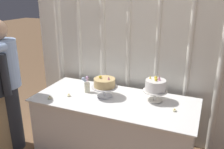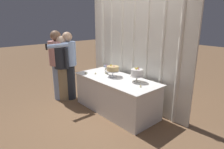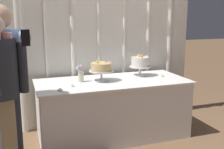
{
  "view_description": "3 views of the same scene",
  "coord_description": "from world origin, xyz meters",
  "px_view_note": "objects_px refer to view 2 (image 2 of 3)",
  "views": [
    {
      "loc": [
        0.95,
        -2.22,
        1.92
      ],
      "look_at": [
        -0.05,
        0.14,
        1.01
      ],
      "focal_mm": 38.41,
      "sensor_mm": 36.0,
      "label": 1
    },
    {
      "loc": [
        2.82,
        -2.48,
        1.92
      ],
      "look_at": [
        -0.13,
        0.11,
        0.78
      ],
      "focal_mm": 31.17,
      "sensor_mm": 36.0,
      "label": 2
    },
    {
      "loc": [
        -1.11,
        -3.06,
        1.52
      ],
      "look_at": [
        0.02,
        0.18,
        0.79
      ],
      "focal_mm": 44.5,
      "sensor_mm": 36.0,
      "label": 3
    }
  ],
  "objects_px": {
    "cake_table": "(116,95)",
    "cake_display_nearleft": "(113,69)",
    "flower_vase": "(106,70)",
    "guest_man_dark_suit": "(58,63)",
    "cake_display_nearright": "(137,73)",
    "guest_man_pink_jacket": "(63,66)",
    "guest_girl_blue_dress": "(69,64)",
    "tealight_far_left": "(86,73)",
    "tealight_near_left": "(95,74)",
    "tealight_near_right": "(141,86)"
  },
  "relations": [
    {
      "from": "cake_display_nearright",
      "to": "tealight_near_left",
      "type": "relative_size",
      "value": 7.17
    },
    {
      "from": "guest_man_dark_suit",
      "to": "guest_man_pink_jacket",
      "type": "bearing_deg",
      "value": 31.79
    },
    {
      "from": "tealight_near_right",
      "to": "guest_man_pink_jacket",
      "type": "relative_size",
      "value": 0.03
    },
    {
      "from": "cake_display_nearright",
      "to": "guest_man_pink_jacket",
      "type": "relative_size",
      "value": 0.2
    },
    {
      "from": "tealight_far_left",
      "to": "guest_man_dark_suit",
      "type": "xyz_separation_m",
      "value": [
        -0.71,
        -0.32,
        0.16
      ]
    },
    {
      "from": "flower_vase",
      "to": "tealight_far_left",
      "type": "relative_size",
      "value": 4.15
    },
    {
      "from": "guest_man_pink_jacket",
      "to": "guest_man_dark_suit",
      "type": "distance_m",
      "value": 0.15
    },
    {
      "from": "cake_display_nearright",
      "to": "flower_vase",
      "type": "relative_size",
      "value": 1.41
    },
    {
      "from": "cake_table",
      "to": "cake_display_nearleft",
      "type": "xyz_separation_m",
      "value": [
        -0.14,
        0.03,
        0.53
      ]
    },
    {
      "from": "cake_display_nearleft",
      "to": "flower_vase",
      "type": "bearing_deg",
      "value": 173.21
    },
    {
      "from": "cake_display_nearright",
      "to": "tealight_near_right",
      "type": "bearing_deg",
      "value": -34.18
    },
    {
      "from": "cake_display_nearright",
      "to": "guest_man_pink_jacket",
      "type": "bearing_deg",
      "value": -158.71
    },
    {
      "from": "cake_display_nearright",
      "to": "guest_man_pink_jacket",
      "type": "distance_m",
      "value": 1.85
    },
    {
      "from": "cake_display_nearright",
      "to": "tealight_far_left",
      "type": "bearing_deg",
      "value": -159.45
    },
    {
      "from": "guest_man_pink_jacket",
      "to": "tealight_far_left",
      "type": "bearing_deg",
      "value": 22.66
    },
    {
      "from": "guest_girl_blue_dress",
      "to": "guest_man_dark_suit",
      "type": "xyz_separation_m",
      "value": [
        -0.17,
        -0.2,
        0.01
      ]
    },
    {
      "from": "cake_table",
      "to": "tealight_near_left",
      "type": "distance_m",
      "value": 0.66
    },
    {
      "from": "cake_table",
      "to": "flower_vase",
      "type": "xyz_separation_m",
      "value": [
        -0.39,
        0.06,
        0.46
      ]
    },
    {
      "from": "guest_girl_blue_dress",
      "to": "tealight_near_left",
      "type": "bearing_deg",
      "value": 20.8
    },
    {
      "from": "flower_vase",
      "to": "guest_man_pink_jacket",
      "type": "distance_m",
      "value": 1.07
    },
    {
      "from": "cake_table",
      "to": "tealight_near_left",
      "type": "relative_size",
      "value": 44.79
    },
    {
      "from": "cake_table",
      "to": "guest_man_pink_jacket",
      "type": "distance_m",
      "value": 1.47
    },
    {
      "from": "flower_vase",
      "to": "tealight_near_right",
      "type": "xyz_separation_m",
      "value": [
        1.08,
        -0.08,
        -0.09
      ]
    },
    {
      "from": "cake_display_nearright",
      "to": "guest_man_dark_suit",
      "type": "relative_size",
      "value": 0.18
    },
    {
      "from": "cake_table",
      "to": "cake_display_nearright",
      "type": "xyz_separation_m",
      "value": [
        0.44,
        0.15,
        0.54
      ]
    },
    {
      "from": "guest_girl_blue_dress",
      "to": "guest_man_pink_jacket",
      "type": "relative_size",
      "value": 1.06
    },
    {
      "from": "cake_display_nearright",
      "to": "guest_girl_blue_dress",
      "type": "bearing_deg",
      "value": -162.0
    },
    {
      "from": "tealight_far_left",
      "to": "guest_man_dark_suit",
      "type": "relative_size",
      "value": 0.03
    },
    {
      "from": "cake_display_nearleft",
      "to": "cake_display_nearright",
      "type": "height_order",
      "value": "cake_display_nearright"
    },
    {
      "from": "cake_table",
      "to": "guest_man_pink_jacket",
      "type": "height_order",
      "value": "guest_man_pink_jacket"
    },
    {
      "from": "cake_table",
      "to": "cake_display_nearleft",
      "type": "relative_size",
      "value": 6.07
    },
    {
      "from": "cake_table",
      "to": "guest_man_dark_suit",
      "type": "bearing_deg",
      "value": -156.98
    },
    {
      "from": "cake_table",
      "to": "flower_vase",
      "type": "distance_m",
      "value": 0.61
    },
    {
      "from": "cake_table",
      "to": "guest_girl_blue_dress",
      "type": "height_order",
      "value": "guest_girl_blue_dress"
    },
    {
      "from": "cake_display_nearleft",
      "to": "tealight_near_right",
      "type": "relative_size",
      "value": 7.4
    },
    {
      "from": "tealight_near_left",
      "to": "guest_man_dark_suit",
      "type": "distance_m",
      "value": 1.0
    },
    {
      "from": "flower_vase",
      "to": "guest_man_dark_suit",
      "type": "bearing_deg",
      "value": -146.93
    },
    {
      "from": "tealight_near_left",
      "to": "guest_man_dark_suit",
      "type": "height_order",
      "value": "guest_man_dark_suit"
    },
    {
      "from": "cake_table",
      "to": "cake_display_nearleft",
      "type": "bearing_deg",
      "value": 167.35
    },
    {
      "from": "tealight_far_left",
      "to": "tealight_near_left",
      "type": "distance_m",
      "value": 0.22
    },
    {
      "from": "tealight_far_left",
      "to": "cake_display_nearright",
      "type": "bearing_deg",
      "value": 20.55
    },
    {
      "from": "tealight_near_left",
      "to": "tealight_far_left",
      "type": "bearing_deg",
      "value": -137.64
    },
    {
      "from": "tealight_near_left",
      "to": "guest_man_dark_suit",
      "type": "bearing_deg",
      "value": -151.85
    },
    {
      "from": "cake_display_nearleft",
      "to": "tealight_far_left",
      "type": "xyz_separation_m",
      "value": [
        -0.56,
        -0.31,
        -0.15
      ]
    },
    {
      "from": "guest_girl_blue_dress",
      "to": "flower_vase",
      "type": "bearing_deg",
      "value": 28.57
    },
    {
      "from": "tealight_far_left",
      "to": "guest_man_pink_jacket",
      "type": "xyz_separation_m",
      "value": [
        -0.6,
        -0.25,
        0.08
      ]
    },
    {
      "from": "guest_girl_blue_dress",
      "to": "guest_man_pink_jacket",
      "type": "height_order",
      "value": "guest_girl_blue_dress"
    },
    {
      "from": "flower_vase",
      "to": "tealight_far_left",
      "type": "distance_m",
      "value": 0.46
    },
    {
      "from": "tealight_near_right",
      "to": "cake_display_nearright",
      "type": "bearing_deg",
      "value": 145.82
    },
    {
      "from": "cake_display_nearright",
      "to": "tealight_far_left",
      "type": "relative_size",
      "value": 5.86
    }
  ]
}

